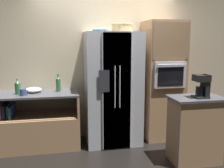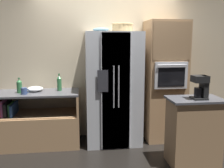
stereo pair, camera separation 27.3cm
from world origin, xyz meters
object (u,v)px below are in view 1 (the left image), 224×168
Objects in this scene: wall_oven at (163,81)px; bottle_tall at (18,87)px; mixing_bowl at (33,90)px; refrigerator at (113,89)px; bottle_short at (58,84)px; fruit_bowl at (100,30)px; wicker_basket at (122,27)px; coffee_maker at (202,85)px; mug at (23,92)px.

bottle_tall is at bearing -178.69° from wall_oven.
mixing_bowl is at bearing 25.75° from bottle_tall.
wall_oven is at bearing 3.42° from refrigerator.
bottle_tall is at bearing -169.70° from bottle_short.
fruit_bowl is 1.60m from bottle_tall.
wicker_basket is 1.40m from bottle_short.
fruit_bowl is 1.13m from bottle_short.
refrigerator is 1.02m from wicker_basket.
wall_oven reaches higher than bottle_tall.
fruit_bowl reaches higher than bottle_short.
fruit_bowl reaches higher than coffee_maker.
bottle_short is (-1.81, 0.06, -0.01)m from wall_oven.
mixing_bowl is at bearing 60.22° from mug.
coffee_maker is at bearing -19.33° from mug.
fruit_bowl is at bearing -1.40° from bottle_short.
bottle_tall is (-1.33, -0.10, -0.89)m from fruit_bowl.
wicker_basket is 1.77m from mixing_bowl.
refrigerator is at bearing -176.46° from wicker_basket.
refrigerator is at bearing -4.68° from mixing_bowl.
refrigerator reaches higher than mixing_bowl.
wall_oven is 7.85× the size of mixing_bowl.
bottle_tall is at bearing -175.87° from fruit_bowl.
wicker_basket is at bearing 132.38° from coffee_maker.
wall_oven is 7.58× the size of fruit_bowl.
refrigerator is 1.00m from fruit_bowl.
bottle_tall is at bearing -179.96° from refrigerator.
wall_oven is 1.81m from bottle_short.
bottle_tall is (-2.43, -0.06, -0.02)m from wall_oven.
fruit_bowl is 0.94× the size of bottle_short.
wall_oven is 2.21m from mixing_bowl.
mug is (-1.23, -0.21, -0.96)m from fruit_bowl.
bottle_short is (-1.05, 0.10, -0.92)m from wicker_basket.
bottle_short is at bearing 174.44° from wicker_basket.
wall_oven is (0.91, 0.05, 0.10)m from refrigerator.
bottle_short is at bearing 0.83° from mixing_bowl.
bottle_tall is at bearing 159.14° from coffee_maker.
refrigerator is 1.30m from mixing_bowl.
wall_oven reaches higher than mug.
mug is at bearing -175.89° from wall_oven.
refrigerator is at bearing -26.38° from fruit_bowl.
wicker_basket is at bearing -176.61° from wall_oven.
wicker_basket reaches higher than mug.
refrigerator is at bearing -7.11° from bottle_short.
mug is at bearing -156.79° from bottle_short.
wicker_basket is at bearing -5.56° from bottle_short.
fruit_bowl reaches higher than mug.
bottle_tall is at bearing 130.82° from mug.
refrigerator is at bearing -176.58° from wall_oven.
coffee_maker is (0.15, -1.04, 0.09)m from wall_oven.
coffee_maker is (1.06, -0.98, 0.19)m from refrigerator.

